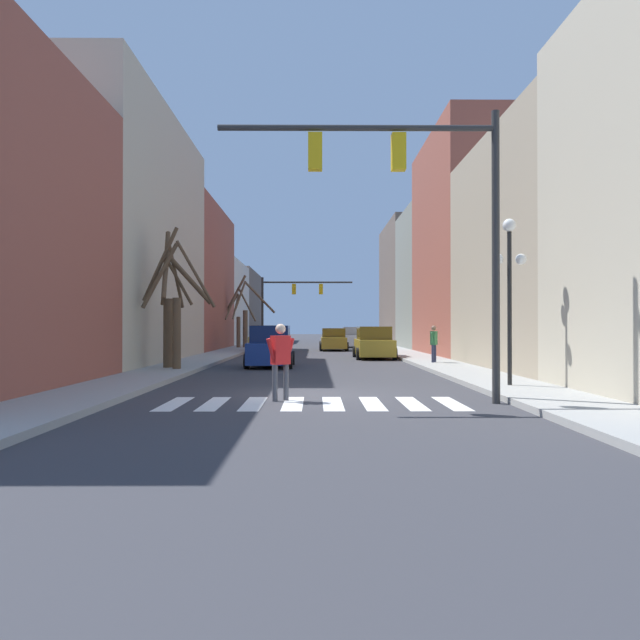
# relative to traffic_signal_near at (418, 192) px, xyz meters

# --- Properties ---
(ground_plane) EXTENTS (240.00, 240.00, 0.00)m
(ground_plane) POSITION_rel_traffic_signal_near_xyz_m (-2.40, 1.81, -4.82)
(ground_plane) COLOR #38383D
(sidewalk_left) EXTENTS (2.23, 90.00, 0.15)m
(sidewalk_left) POSITION_rel_traffic_signal_near_xyz_m (-7.94, 1.81, -4.75)
(sidewalk_left) COLOR #9E9E99
(sidewalk_left) RESTS_ON ground_plane
(sidewalk_right) EXTENTS (2.23, 90.00, 0.15)m
(sidewalk_right) POSITION_rel_traffic_signal_near_xyz_m (3.14, 1.81, -4.75)
(sidewalk_right) COLOR #9E9E99
(sidewalk_right) RESTS_ON ground_plane
(building_row_left) EXTENTS (6.00, 68.73, 11.83)m
(building_row_left) POSITION_rel_traffic_signal_near_xyz_m (-12.05, 28.10, 0.02)
(building_row_left) COLOR #934C3D
(building_row_left) RESTS_ON ground_plane
(building_row_right) EXTENTS (6.00, 54.19, 12.85)m
(building_row_right) POSITION_rel_traffic_signal_near_xyz_m (7.26, 23.71, 0.65)
(building_row_right) COLOR #BCB299
(building_row_right) RESTS_ON ground_plane
(crosswalk_stripes) EXTENTS (6.75, 2.60, 0.01)m
(crosswalk_stripes) POSITION_rel_traffic_signal_near_xyz_m (-2.40, 0.02, -4.82)
(crosswalk_stripes) COLOR white
(crosswalk_stripes) RESTS_ON ground_plane
(traffic_signal_near) EXTENTS (6.43, 0.28, 6.69)m
(traffic_signal_near) POSITION_rel_traffic_signal_near_xyz_m (0.00, 0.00, 0.00)
(traffic_signal_near) COLOR #2D2D2D
(traffic_signal_near) RESTS_ON ground_plane
(traffic_signal_far) EXTENTS (7.30, 0.28, 5.68)m
(traffic_signal_far) POSITION_rel_traffic_signal_near_xyz_m (-4.36, 35.71, -0.66)
(traffic_signal_far) COLOR #2D2D2D
(traffic_signal_far) RESTS_ON ground_plane
(street_lamp_right_corner) EXTENTS (0.95, 0.36, 4.57)m
(street_lamp_right_corner) POSITION_rel_traffic_signal_near_xyz_m (2.98, 2.87, -1.45)
(street_lamp_right_corner) COLOR black
(street_lamp_right_corner) RESTS_ON sidewalk_right
(car_parked_right_mid) EXTENTS (2.11, 4.84, 1.74)m
(car_parked_right_mid) POSITION_rel_traffic_signal_near_xyz_m (0.85, 19.71, -4.01)
(car_parked_right_mid) COLOR #A38423
(car_parked_right_mid) RESTS_ON ground_plane
(car_parked_left_near) EXTENTS (2.14, 4.16, 1.69)m
(car_parked_left_near) POSITION_rel_traffic_signal_near_xyz_m (0.83, 37.68, -4.04)
(car_parked_left_near) COLOR silver
(car_parked_left_near) RESTS_ON ground_plane
(car_parked_right_far) EXTENTS (2.03, 4.55, 1.61)m
(car_parked_right_far) POSITION_rel_traffic_signal_near_xyz_m (-1.03, 30.94, -4.07)
(car_parked_right_far) COLOR #A38423
(car_parked_right_far) RESTS_ON ground_plane
(car_driving_toward_lane) EXTENTS (2.06, 4.71, 1.80)m
(car_driving_toward_lane) POSITION_rel_traffic_signal_near_xyz_m (-5.67, 27.43, -3.99)
(car_driving_toward_lane) COLOR #A38423
(car_driving_toward_lane) RESTS_ON ground_plane
(car_driving_away_lane) EXTENTS (2.00, 4.32, 1.78)m
(car_driving_away_lane) POSITION_rel_traffic_signal_near_xyz_m (-4.29, 12.86, -4.00)
(car_driving_away_lane) COLOR navy
(car_driving_away_lane) RESTS_ON ground_plane
(pedestrian_near_right_corner) EXTENTS (0.68, 0.54, 1.82)m
(pedestrian_near_right_corner) POSITION_rel_traffic_signal_near_xyz_m (-3.17, 0.54, -3.75)
(pedestrian_near_right_corner) COLOR #4C4C51
(pedestrian_near_right_corner) RESTS_ON ground_plane
(pedestrian_on_right_sidewalk) EXTENTS (0.43, 0.65, 1.64)m
(pedestrian_on_right_sidewalk) POSITION_rel_traffic_signal_near_xyz_m (2.94, 13.56, -3.70)
(pedestrian_on_right_sidewalk) COLOR #282D47
(pedestrian_on_right_sidewalk) RESTS_ON sidewalk_right
(street_tree_right_mid) EXTENTS (2.54, 2.38, 4.53)m
(street_tree_right_mid) POSITION_rel_traffic_signal_near_xyz_m (-8.22, 33.14, -2.61)
(street_tree_right_mid) COLOR brown
(street_tree_right_mid) RESTS_ON sidewalk_left
(street_tree_right_near) EXTENTS (3.81, 1.13, 5.52)m
(street_tree_right_near) POSITION_rel_traffic_signal_near_xyz_m (-7.66, 33.35, -2.23)
(street_tree_right_near) COLOR brown
(street_tree_right_near) RESTS_ON sidewalk_left
(street_tree_left_far) EXTENTS (2.79, 0.62, 5.39)m
(street_tree_left_far) POSITION_rel_traffic_signal_near_xyz_m (-7.72, 9.47, -2.40)
(street_tree_left_far) COLOR brown
(street_tree_left_far) RESTS_ON sidewalk_left
(street_tree_right_far) EXTENTS (2.17, 2.33, 5.32)m
(street_tree_right_far) POSITION_rel_traffic_signal_near_xyz_m (-7.96, 10.23, -2.22)
(street_tree_right_far) COLOR brown
(street_tree_right_far) RESTS_ON sidewalk_left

